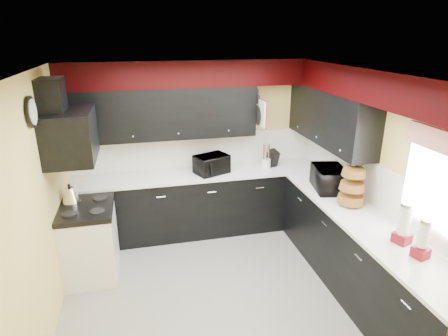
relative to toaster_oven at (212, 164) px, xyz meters
name	(u,v)px	position (x,y,z in m)	size (l,w,h in m)	color
ground	(224,293)	(-0.16, -1.45, -1.07)	(3.60, 3.60, 0.00)	gray
wall_back	(197,146)	(-0.16, 0.35, 0.18)	(3.60, 0.06, 2.50)	#E0C666
wall_right	(377,180)	(1.64, -1.45, 0.18)	(0.06, 3.60, 2.50)	#E0C666
wall_left	(38,212)	(-1.96, -1.45, 0.18)	(0.06, 3.60, 2.50)	#E0C666
ceiling	(224,71)	(-0.16, -1.45, 1.43)	(3.60, 3.60, 0.06)	white
cab_back	(201,203)	(-0.16, 0.05, -0.62)	(3.60, 0.60, 0.90)	black
cab_right	(360,257)	(1.34, -1.75, -0.62)	(0.60, 3.00, 0.90)	black
counter_back	(201,174)	(-0.16, 0.05, -0.15)	(3.62, 0.64, 0.04)	white
counter_right	(365,220)	(1.34, -1.75, -0.15)	(0.64, 3.02, 0.04)	white
splash_back	(197,150)	(-0.16, 0.34, 0.12)	(3.60, 0.02, 0.50)	white
splash_right	(376,185)	(1.63, -1.45, 0.12)	(0.02, 3.60, 0.50)	white
upper_back	(161,113)	(-0.66, 0.18, 0.73)	(2.60, 0.35, 0.70)	black
upper_right	(330,117)	(1.47, -0.55, 0.73)	(0.35, 1.80, 0.70)	black
soffit_back	(197,73)	(-0.16, 0.17, 1.25)	(3.60, 0.36, 0.35)	black
soffit_right	(387,87)	(1.46, -1.63, 1.25)	(0.36, 3.24, 0.35)	black
stove	(90,243)	(-1.66, -0.70, -0.64)	(0.60, 0.75, 0.86)	white
cooktop	(86,209)	(-1.66, -0.70, -0.18)	(0.62, 0.77, 0.06)	black
hood	(70,136)	(-1.71, -0.70, 0.71)	(0.50, 0.78, 0.55)	black
hood_duct	(52,97)	(-1.84, -0.70, 1.13)	(0.24, 0.40, 0.40)	black
window	(441,185)	(1.63, -2.35, 0.48)	(0.03, 0.86, 0.96)	white
valance	(444,143)	(1.57, -2.35, 0.88)	(0.04, 0.88, 0.20)	red
pan_top	(256,96)	(0.66, 0.10, 0.93)	(0.03, 0.22, 0.40)	black
pan_mid	(258,115)	(0.66, -0.03, 0.68)	(0.03, 0.28, 0.46)	black
pan_low	(253,114)	(0.66, 0.23, 0.65)	(0.03, 0.24, 0.42)	black
cut_board	(262,114)	(0.67, -0.15, 0.73)	(0.03, 0.26, 0.35)	white
baskets	(352,186)	(1.36, -1.40, 0.11)	(0.27, 0.27, 0.50)	brown
clock	(31,112)	(-1.93, -1.20, 1.08)	(0.03, 0.30, 0.30)	black
deco_plate	(411,97)	(1.61, -1.80, 1.18)	(0.03, 0.24, 0.24)	white
toaster_oven	(212,164)	(0.00, 0.00, 0.00)	(0.45, 0.38, 0.26)	black
microwave	(329,179)	(1.33, -0.93, 0.02)	(0.53, 0.36, 0.29)	black
utensil_crock	(266,164)	(0.82, 0.01, -0.06)	(0.13, 0.13, 0.14)	white
knife_block	(273,158)	(0.94, 0.07, -0.01)	(0.11, 0.16, 0.25)	black
kettle	(70,195)	(-1.84, -0.52, -0.06)	(0.20, 0.20, 0.18)	silver
dispenser_a	(423,241)	(1.39, -2.52, 0.04)	(0.12, 0.12, 0.34)	#740E03
dispenser_b	(404,225)	(1.39, -2.26, 0.06)	(0.14, 0.14, 0.39)	#6C0309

